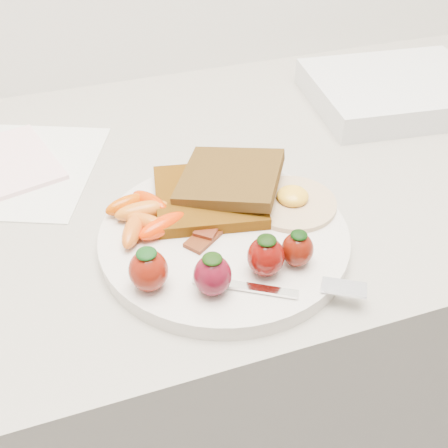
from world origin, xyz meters
name	(u,v)px	position (x,y,z in m)	size (l,w,h in m)	color
counter	(214,378)	(0.00, 1.70, 0.45)	(2.00, 0.60, 0.90)	gray
plate	(224,237)	(-0.03, 1.56, 0.91)	(0.27, 0.27, 0.02)	silver
toast_lower	(209,196)	(-0.03, 1.61, 0.93)	(0.12, 0.12, 0.01)	black
toast_upper	(230,178)	(0.00, 1.62, 0.94)	(0.11, 0.11, 0.01)	black
fried_egg	(292,201)	(0.06, 1.58, 0.92)	(0.13, 0.13, 0.02)	beige
bacon_strips	(221,220)	(-0.03, 1.57, 0.92)	(0.10, 0.09, 0.01)	#3F150D
baby_carrots	(144,216)	(-0.11, 1.60, 0.93)	(0.09, 0.10, 0.02)	orange
strawberries	(225,263)	(-0.05, 1.49, 0.94)	(0.18, 0.06, 0.05)	maroon
fork	(290,287)	(0.00, 1.46, 0.92)	(0.16, 0.08, 0.00)	white
paper_sheet	(30,169)	(-0.22, 1.78, 0.90)	(0.16, 0.22, 0.00)	white
notepad	(9,162)	(-0.24, 1.80, 0.91)	(0.11, 0.15, 0.01)	#FFCDD2
appliance	(397,91)	(0.33, 1.79, 0.92)	(0.26, 0.21, 0.04)	silver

